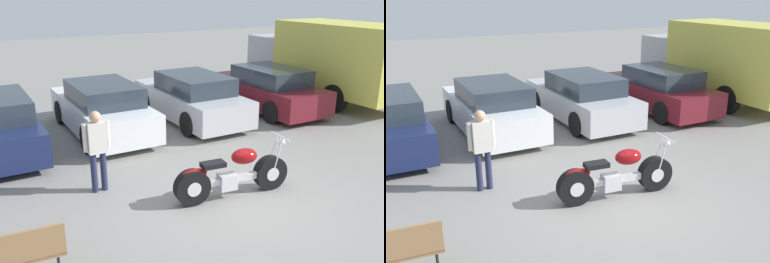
# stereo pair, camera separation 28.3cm
# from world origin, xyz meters

# --- Properties ---
(ground_plane) EXTENTS (60.00, 60.00, 0.00)m
(ground_plane) POSITION_xyz_m (0.00, 0.00, 0.00)
(ground_plane) COLOR gray
(motorcycle) EXTENTS (2.33, 0.69, 1.06)m
(motorcycle) POSITION_xyz_m (0.02, 0.26, 0.43)
(motorcycle) COLOR black
(motorcycle) RESTS_ON ground_plane
(parked_car_white) EXTENTS (1.80, 4.37, 1.40)m
(parked_car_white) POSITION_xyz_m (-0.88, 5.09, 0.67)
(parked_car_white) COLOR white
(parked_car_white) RESTS_ON ground_plane
(parked_car_silver) EXTENTS (1.80, 4.37, 1.40)m
(parked_car_silver) POSITION_xyz_m (1.79, 4.97, 0.67)
(parked_car_silver) COLOR #BCBCC1
(parked_car_silver) RESTS_ON ground_plane
(parked_car_maroon) EXTENTS (1.80, 4.37, 1.40)m
(parked_car_maroon) POSITION_xyz_m (4.45, 4.80, 0.67)
(parked_car_maroon) COLOR maroon
(parked_car_maroon) RESTS_ON ground_plane
(delivery_truck) EXTENTS (2.21, 6.22, 2.67)m
(delivery_truck) POSITION_xyz_m (7.15, 4.80, 1.48)
(delivery_truck) COLOR #CCC64C
(delivery_truck) RESTS_ON ground_plane
(person_standing) EXTENTS (0.52, 0.21, 1.60)m
(person_standing) POSITION_xyz_m (-2.07, 1.69, 0.94)
(person_standing) COLOR #232847
(person_standing) RESTS_ON ground_plane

